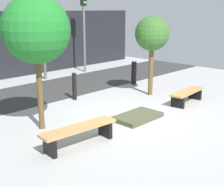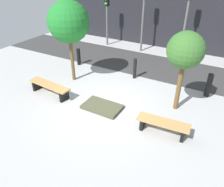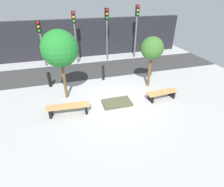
{
  "view_description": "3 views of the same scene",
  "coord_description": "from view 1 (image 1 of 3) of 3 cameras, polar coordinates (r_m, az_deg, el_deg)",
  "views": [
    {
      "loc": [
        -6.7,
        -5.54,
        3.11
      ],
      "look_at": [
        -0.3,
        0.67,
        0.68
      ],
      "focal_mm": 50.0,
      "sensor_mm": 36.0,
      "label": 1
    },
    {
      "loc": [
        3.63,
        -5.74,
        4.67
      ],
      "look_at": [
        0.41,
        -0.07,
        0.75
      ],
      "focal_mm": 35.0,
      "sensor_mm": 36.0,
      "label": 2
    },
    {
      "loc": [
        -2.26,
        -7.05,
        4.9
      ],
      "look_at": [
        -0.28,
        -0.17,
        0.69
      ],
      "focal_mm": 28.0,
      "sensor_mm": 36.0,
      "label": 3
    }
  ],
  "objects": [
    {
      "name": "traffic_light_mid_east",
      "position": [
        14.28,
        -12.62,
        13.08
      ],
      "size": [
        0.28,
        0.27,
        3.86
      ],
      "color": "#595959",
      "rests_on": "ground"
    },
    {
      "name": "bollard_center",
      "position": [
        13.22,
        4.03,
        3.74
      ],
      "size": [
        0.22,
        0.22,
        0.96
      ],
      "primitive_type": "cylinder",
      "color": "black",
      "rests_on": "ground"
    },
    {
      "name": "ground_plane",
      "position": [
        9.23,
        4.27,
        -4.49
      ],
      "size": [
        18.0,
        18.0,
        0.0
      ],
      "primitive_type": "plane",
      "color": "#A5A5A5"
    },
    {
      "name": "bollard_left",
      "position": [
        11.01,
        -6.89,
        1.3
      ],
      "size": [
        0.15,
        0.15,
        0.95
      ],
      "primitive_type": "cylinder",
      "color": "black",
      "rests_on": "ground"
    },
    {
      "name": "road_strip",
      "position": [
        12.5,
        -11.93,
        0.54
      ],
      "size": [
        18.0,
        3.02,
        0.01
      ],
      "primitive_type": "cube",
      "color": "#353535",
      "rests_on": "ground"
    },
    {
      "name": "tree_behind_left_bench",
      "position": [
        8.08,
        -13.71,
        11.21
      ],
      "size": [
        1.72,
        1.72,
        3.47
      ],
      "color": "brown",
      "rests_on": "ground"
    },
    {
      "name": "bench_left",
      "position": [
        7.34,
        -6.01,
        -6.95
      ],
      "size": [
        1.97,
        0.58,
        0.47
      ],
      "rotation": [
        0.0,
        0.0,
        -0.08
      ],
      "color": "black",
      "rests_on": "ground"
    },
    {
      "name": "traffic_light_east",
      "position": [
        15.73,
        -5.15,
        13.94
      ],
      "size": [
        0.28,
        0.27,
        4.03
      ],
      "color": "slate",
      "rests_on": "ground"
    },
    {
      "name": "planter_bed",
      "position": [
        9.16,
        4.69,
        -4.24
      ],
      "size": [
        1.42,
        0.86,
        0.12
      ],
      "primitive_type": "cube",
      "color": "#464832",
      "rests_on": "ground"
    },
    {
      "name": "tree_behind_right_bench",
      "position": [
        11.37,
        7.33,
        10.66
      ],
      "size": [
        1.23,
        1.23,
        2.87
      ],
      "color": "brown",
      "rests_on": "ground"
    },
    {
      "name": "bench_right",
      "position": [
        10.85,
        13.56,
        -0.15
      ],
      "size": [
        1.67,
        0.58,
        0.43
      ],
      "rotation": [
        0.0,
        0.0,
        0.08
      ],
      "color": "black",
      "rests_on": "ground"
    },
    {
      "name": "building_facade",
      "position": [
        15.1,
        -19.5,
        8.29
      ],
      "size": [
        16.2,
        0.5,
        3.01
      ],
      "primitive_type": "cube",
      "color": "black",
      "rests_on": "ground"
    }
  ]
}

